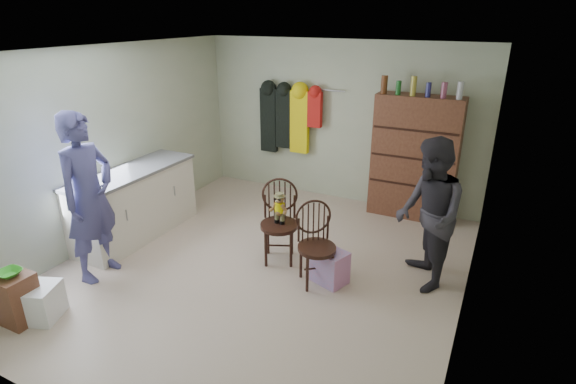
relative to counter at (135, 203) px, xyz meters
The scene contains 13 objects.
ground_plane 2.01m from the counter, ahead, with size 5.00×5.00×0.00m, color beige.
room_walls 2.30m from the counter, 15.25° to the left, with size 5.00×5.00×5.00m.
counter is the anchor object (origin of this frame).
stool 1.97m from the counter, 81.63° to the right, with size 0.36×0.31×0.52m, color brown.
bowl 1.96m from the counter, 81.63° to the right, with size 0.22×0.22×0.05m, color green.
plastic_tub 1.89m from the counter, 76.72° to the right, with size 0.38×0.36×0.36m, color white.
chair_front 2.06m from the counter, ahead, with size 0.60×0.60×1.02m.
chair_far 2.63m from the counter, ahead, with size 0.59×0.59×0.95m.
striped_bag 2.81m from the counter, ahead, with size 0.37×0.29×0.39m, color pink.
person_left 1.11m from the counter, 71.36° to the right, with size 0.70×0.46×1.93m, color #464580.
person_right 3.78m from the counter, ahead, with size 0.82×0.64×1.68m, color #2D2B33.
dresser 3.96m from the counter, 35.69° to the left, with size 1.20×0.39×2.06m.
coat_rack 2.74m from the counter, 64.76° to the left, with size 1.42×0.12×1.09m.
Camera 1 is at (2.36, -4.06, 2.86)m, focal length 28.00 mm.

